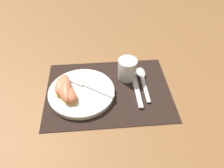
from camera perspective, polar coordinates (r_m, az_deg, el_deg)
ground_plane at (r=0.79m, az=-0.99°, el=-1.80°), size 3.00×3.00×0.00m
placemat at (r=0.79m, az=-0.99°, el=-1.70°), size 0.44×0.32×0.00m
plate at (r=0.77m, az=-7.94°, el=-2.13°), size 0.23×0.23×0.02m
juice_glass at (r=0.81m, az=4.00°, el=3.66°), size 0.07×0.07×0.08m
knife at (r=0.80m, az=6.35°, el=-0.80°), size 0.02×0.21×0.01m
spoon at (r=0.83m, az=7.88°, el=1.82°), size 0.03×0.18×0.01m
fork at (r=0.78m, az=-6.86°, el=-0.24°), size 0.18×0.13×0.00m
citrus_wedge_0 at (r=0.78m, az=-12.90°, el=-0.21°), size 0.06×0.11×0.03m
citrus_wedge_1 at (r=0.76m, az=-11.87°, el=-1.37°), size 0.06×0.13×0.04m
citrus_wedge_2 at (r=0.75m, az=-11.69°, el=-2.36°), size 0.10×0.11×0.03m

